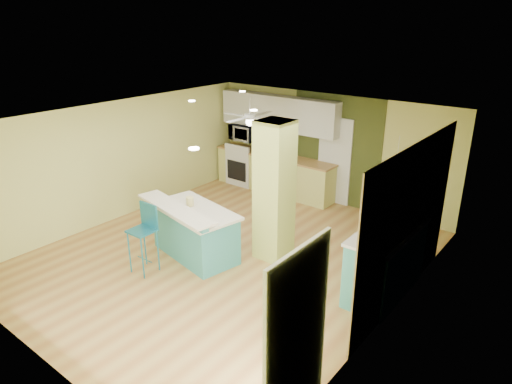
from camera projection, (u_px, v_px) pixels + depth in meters
floor at (228, 255)px, 8.34m from camera, size 6.00×7.00×0.01m
ceiling at (225, 120)px, 7.44m from camera, size 6.00×7.00×0.01m
wall_back at (328, 149)px, 10.46m from camera, size 6.00×0.01×2.50m
wall_front at (27, 276)px, 5.32m from camera, size 6.00×0.01×2.50m
wall_left at (121, 160)px, 9.63m from camera, size 0.01×7.00×2.50m
wall_right at (393, 241)px, 6.16m from camera, size 0.01×7.00×2.50m
wood_panel at (409, 225)px, 6.61m from camera, size 0.02×3.40×2.50m
olive_accent at (336, 150)px, 10.34m from camera, size 2.20×0.02×2.50m
interior_door at (334, 161)px, 10.40m from camera, size 0.82×0.05×2.00m
french_door at (297, 340)px, 4.56m from camera, size 0.04×1.08×2.10m
column at (274, 192)px, 7.88m from camera, size 0.55×0.55×2.50m
kitchen_run at (274, 173)px, 11.27m from camera, size 3.25×0.63×0.94m
stove at (244, 166)px, 11.81m from camera, size 0.76×0.66×1.08m
upper_cabinets at (278, 113)px, 10.83m from camera, size 3.20×0.34×0.80m
microwave at (244, 132)px, 11.50m from camera, size 0.70×0.48×0.39m
ceiling_fan at (250, 117)px, 9.70m from camera, size 1.41×1.41×0.61m
pendant_lamp at (395, 177)px, 6.68m from camera, size 0.14×0.14×0.69m
wall_decor at (415, 202)px, 6.66m from camera, size 0.03×0.90×0.70m
peninsula at (194, 231)px, 8.18m from camera, size 2.00×1.37×1.04m
bar_stool at (145, 227)px, 7.59m from camera, size 0.41×0.41×1.20m
side_counter at (385, 261)px, 7.05m from camera, size 0.71×1.68×1.08m
fruit_bowl at (286, 156)px, 10.88m from camera, size 0.43×0.43×0.08m
canister at (190, 201)px, 8.17m from camera, size 0.14×0.14×0.17m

